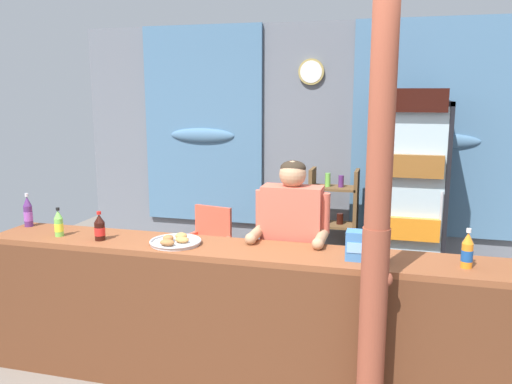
{
  "coord_description": "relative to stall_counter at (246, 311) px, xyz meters",
  "views": [
    {
      "loc": [
        1.05,
        -2.69,
        2.02
      ],
      "look_at": [
        0.08,
        0.89,
        1.31
      ],
      "focal_mm": 37.04,
      "sensor_mm": 36.0,
      "label": 1
    }
  ],
  "objects": [
    {
      "name": "ground_plane",
      "position": [
        -0.14,
        0.72,
        -0.6
      ],
      "size": [
        7.4,
        7.4,
        0.0
      ],
      "primitive_type": "plane",
      "color": "slate"
    },
    {
      "name": "drink_fridge",
      "position": [
        1.03,
        1.92,
        0.51
      ],
      "size": [
        0.64,
        0.68,
        2.04
      ],
      "color": "black",
      "rests_on": "ground"
    },
    {
      "name": "plastic_lawn_chair",
      "position": [
        -0.92,
        1.74,
        -0.11
      ],
      "size": [
        0.52,
        0.52,
        0.86
      ],
      "color": "#E5563D",
      "rests_on": "ground"
    },
    {
      "name": "shopkeeper",
      "position": [
        0.2,
        0.48,
        0.37
      ],
      "size": [
        0.54,
        0.42,
        1.54
      ],
      "color": "#28282D",
      "rests_on": "ground"
    },
    {
      "name": "soda_bottle_orange_soda",
      "position": [
        1.33,
        0.08,
        0.49
      ],
      "size": [
        0.07,
        0.07,
        0.24
      ],
      "color": "orange",
      "rests_on": "stall_counter"
    },
    {
      "name": "soda_bottle_grape_soda",
      "position": [
        -1.8,
        0.23,
        0.5
      ],
      "size": [
        0.07,
        0.07,
        0.26
      ],
      "color": "#56286B",
      "rests_on": "stall_counter"
    },
    {
      "name": "soda_bottle_cola",
      "position": [
        -1.07,
        0.04,
        0.48
      ],
      "size": [
        0.07,
        0.07,
        0.2
      ],
      "color": "black",
      "rests_on": "stall_counter"
    },
    {
      "name": "timber_post",
      "position": [
        0.82,
        -0.25,
        0.63
      ],
      "size": [
        0.18,
        0.15,
        2.58
      ],
      "color": "brown",
      "rests_on": "ground"
    },
    {
      "name": "bottle_shelf_rack",
      "position": [
        0.31,
        2.08,
        0.05
      ],
      "size": [
        0.48,
        0.28,
        1.26
      ],
      "color": "brown",
      "rests_on": "ground"
    },
    {
      "name": "soda_bottle_lime_soda",
      "position": [
        -1.41,
        0.05,
        0.48
      ],
      "size": [
        0.06,
        0.06,
        0.21
      ],
      "color": "#75C64C",
      "rests_on": "stall_counter"
    },
    {
      "name": "stall_counter",
      "position": [
        0.0,
        0.0,
        0.0
      ],
      "size": [
        3.77,
        0.47,
        1.0
      ],
      "color": "brown",
      "rests_on": "ground"
    },
    {
      "name": "pastry_tray",
      "position": [
        -0.52,
        0.08,
        0.41
      ],
      "size": [
        0.35,
        0.35,
        0.06
      ],
      "color": "#BCBCC1",
      "rests_on": "stall_counter"
    },
    {
      "name": "back_wall_curtained",
      "position": [
        -0.1,
        2.48,
        0.8
      ],
      "size": [
        4.87,
        0.22,
        2.72
      ],
      "color": "slate",
      "rests_on": "ground"
    },
    {
      "name": "snack_box_biscuit",
      "position": [
        0.73,
        0.07,
        0.48
      ],
      "size": [
        0.2,
        0.12,
        0.18
      ],
      "color": "#3D75B7",
      "rests_on": "stall_counter"
    }
  ]
}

